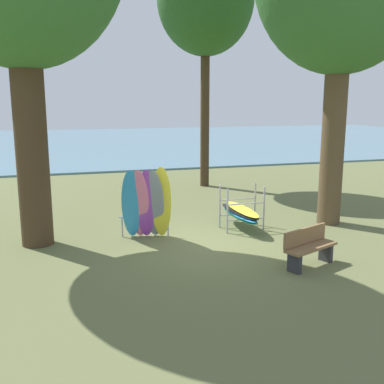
# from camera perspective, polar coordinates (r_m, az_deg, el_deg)

# --- Properties ---
(ground_plane) EXTENTS (80.00, 80.00, 0.00)m
(ground_plane) POSITION_cam_1_polar(r_m,az_deg,el_deg) (11.55, 1.41, -6.72)
(ground_plane) COLOR #60663D
(lake_water) EXTENTS (80.00, 36.00, 0.10)m
(lake_water) POSITION_cam_1_polar(r_m,az_deg,el_deg) (41.28, -12.10, 6.21)
(lake_water) COLOR slate
(lake_water) RESTS_ON ground
(tree_mid_behind) EXTENTS (3.91, 3.91, 9.88)m
(tree_mid_behind) POSITION_cam_1_polar(r_m,az_deg,el_deg) (19.63, 1.72, 23.09)
(tree_mid_behind) COLOR #42301E
(tree_mid_behind) RESTS_ON ground
(leaning_board_pile) EXTENTS (1.40, 0.89, 1.97)m
(leaning_board_pile) POSITION_cam_1_polar(r_m,az_deg,el_deg) (11.85, -5.76, -1.52)
(leaning_board_pile) COLOR #2D8ED1
(leaning_board_pile) RESTS_ON ground
(board_storage_rack) EXTENTS (1.15, 2.13, 1.25)m
(board_storage_rack) POSITION_cam_1_polar(r_m,az_deg,el_deg) (12.93, 6.13, -2.52)
(board_storage_rack) COLOR #9EA0A5
(board_storage_rack) RESTS_ON ground
(park_bench) EXTENTS (1.45, 0.91, 0.85)m
(park_bench) POSITION_cam_1_polar(r_m,az_deg,el_deg) (10.33, 14.54, -6.66)
(park_bench) COLOR #2D2D33
(park_bench) RESTS_ON ground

